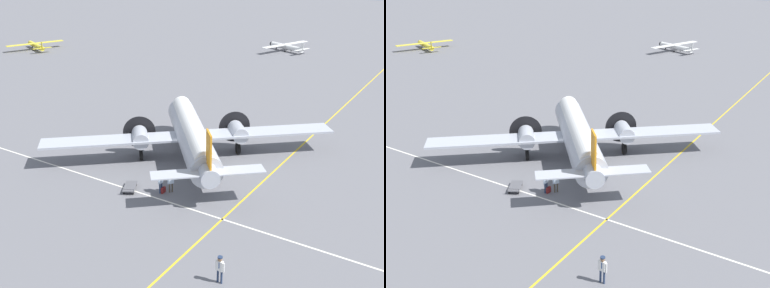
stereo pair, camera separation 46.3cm
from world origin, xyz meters
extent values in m
plane|color=slate|center=(0.00, 0.00, 0.00)|extent=(300.00, 300.00, 0.00)
cube|color=gold|center=(0.00, -7.24, 0.00)|extent=(120.00, 0.16, 0.01)
cube|color=silver|center=(-7.37, 0.00, 0.00)|extent=(0.16, 120.00, 0.01)
cylinder|color=#ADB2BC|center=(0.00, 0.00, 2.44)|extent=(13.14, 11.90, 2.67)
cylinder|color=white|center=(0.00, 0.00, 3.17)|extent=(12.06, 10.81, 1.87)
sphere|color=#ADB2BC|center=(5.70, 4.94, 2.44)|extent=(2.54, 2.54, 2.54)
cylinder|color=#ADB2BC|center=(-5.70, -4.94, 2.57)|extent=(3.19, 3.04, 1.47)
cube|color=orange|center=(-6.11, -5.30, 4.44)|extent=(1.34, 1.19, 3.07)
cube|color=#ADB2BC|center=(-5.97, -5.18, 2.70)|extent=(6.79, 7.51, 0.10)
cube|color=#ADB2BC|center=(0.83, 0.72, 2.10)|extent=(19.56, 22.03, 0.20)
cylinder|color=#ADB2BC|center=(-1.99, 4.37, 2.12)|extent=(2.91, 2.80, 1.47)
cylinder|color=black|center=(-0.92, 5.30, 2.12)|extent=(2.05, 2.36, 3.08)
sphere|color=black|center=(-0.82, 5.38, 2.12)|extent=(0.51, 0.51, 0.51)
cylinder|color=#ADB2BC|center=(4.05, -2.59, 2.12)|extent=(2.91, 2.80, 1.47)
cylinder|color=black|center=(5.12, -1.66, 2.12)|extent=(2.05, 2.36, 3.08)
sphere|color=black|center=(5.21, -1.57, 2.12)|extent=(0.51, 0.51, 0.51)
cylinder|color=#4C4C51|center=(-2.18, 4.20, 1.04)|extent=(0.18, 0.18, 0.98)
cylinder|color=black|center=(-2.18, 4.20, 0.55)|extent=(1.03, 0.95, 1.10)
cylinder|color=#4C4C51|center=(3.85, -2.76, 1.04)|extent=(0.18, 0.18, 0.98)
cylinder|color=black|center=(3.85, -2.76, 0.55)|extent=(1.03, 0.95, 1.10)
cylinder|color=#4C4C51|center=(4.45, 3.86, 0.79)|extent=(0.14, 0.14, 0.88)
cylinder|color=black|center=(4.45, 3.86, 0.35)|extent=(0.65, 0.59, 0.70)
cylinder|color=navy|center=(-13.67, -10.64, 0.44)|extent=(0.13, 0.13, 0.87)
cylinder|color=navy|center=(-13.66, -10.39, 0.44)|extent=(0.13, 0.13, 0.87)
cube|color=white|center=(-13.67, -10.52, 1.20)|extent=(0.22, 0.43, 0.65)
sphere|color=#8C6647|center=(-13.67, -10.52, 1.67)|extent=(0.29, 0.29, 0.29)
cylinder|color=white|center=(-13.68, -10.78, 1.16)|extent=(0.10, 0.10, 0.62)
cylinder|color=white|center=(-13.65, -10.26, 1.16)|extent=(0.10, 0.10, 0.62)
cube|color=navy|center=(-13.77, -10.51, 1.28)|extent=(0.01, 0.05, 0.42)
cylinder|color=navy|center=(-13.67, -10.52, 1.80)|extent=(0.32, 0.32, 0.07)
cylinder|color=navy|center=(-6.57, -1.09, 0.44)|extent=(0.13, 0.13, 0.88)
cylinder|color=navy|center=(-6.31, -1.08, 0.44)|extent=(0.13, 0.13, 0.88)
cube|color=silver|center=(-6.44, -1.09, 1.22)|extent=(0.43, 0.22, 0.66)
sphere|color=#8C6647|center=(-6.44, -1.09, 1.69)|extent=(0.29, 0.29, 0.29)
cylinder|color=silver|center=(-6.71, -1.10, 1.18)|extent=(0.10, 0.10, 0.63)
cylinder|color=silver|center=(-6.18, -1.08, 1.18)|extent=(0.10, 0.10, 0.63)
cylinder|color=#473D2D|center=(-6.02, -1.65, 0.39)|extent=(0.11, 0.11, 0.78)
cylinder|color=#473D2D|center=(-5.84, -1.79, 0.39)|extent=(0.11, 0.11, 0.78)
cube|color=silver|center=(-5.93, -1.72, 1.07)|extent=(0.41, 0.37, 0.59)
sphere|color=#8C6647|center=(-5.93, -1.72, 1.50)|extent=(0.26, 0.26, 0.26)
cylinder|color=silver|center=(-6.12, -1.58, 1.04)|extent=(0.09, 0.09, 0.56)
cylinder|color=silver|center=(-5.75, -1.86, 1.04)|extent=(0.09, 0.09, 0.56)
cube|color=maroon|center=(-6.33, -1.25, 0.23)|extent=(0.47, 0.17, 0.47)
cube|color=#551515|center=(-6.33, -1.25, 0.50)|extent=(0.17, 0.12, 0.02)
cube|color=#56565B|center=(-7.36, 1.33, 0.30)|extent=(2.19, 1.80, 0.04)
cube|color=#56565B|center=(-8.20, 0.87, 0.54)|extent=(0.50, 0.86, 0.04)
cylinder|color=#56565B|center=(-8.42, 1.26, 0.43)|extent=(0.04, 0.04, 0.22)
cylinder|color=#56565B|center=(-7.98, 0.47, 0.43)|extent=(0.04, 0.04, 0.22)
cylinder|color=black|center=(-6.89, 2.03, 0.14)|extent=(0.27, 0.19, 0.28)
cylinder|color=black|center=(-6.52, 1.36, 0.14)|extent=(0.27, 0.19, 0.28)
cylinder|color=black|center=(-8.20, 1.30, 0.14)|extent=(0.27, 0.19, 0.28)
cylinder|color=black|center=(-7.83, 0.63, 0.14)|extent=(0.27, 0.19, 0.28)
cylinder|color=white|center=(51.02, 11.21, 0.81)|extent=(3.59, 7.30, 0.91)
sphere|color=black|center=(52.45, 14.85, 0.81)|extent=(0.82, 0.82, 0.82)
cube|color=white|center=(51.17, 11.60, 1.22)|extent=(10.87, 5.20, 0.08)
cube|color=white|center=(49.68, 7.80, 1.54)|extent=(0.30, 0.64, 1.19)
cube|color=white|center=(49.68, 7.80, 0.94)|extent=(3.62, 1.88, 0.04)
cylinder|color=black|center=(51.99, 13.68, 0.14)|extent=(0.18, 0.29, 0.28)
cylinder|color=#4C4C51|center=(51.99, 13.68, 0.24)|extent=(0.06, 0.06, 0.21)
cylinder|color=black|center=(50.09, 11.13, 0.14)|extent=(0.18, 0.29, 0.28)
cylinder|color=#4C4C51|center=(50.09, 11.13, 0.24)|extent=(0.06, 0.06, 0.21)
cylinder|color=black|center=(51.64, 10.52, 0.14)|extent=(0.18, 0.29, 0.28)
cylinder|color=#4C4C51|center=(51.64, 10.52, 0.24)|extent=(0.06, 0.06, 0.21)
cylinder|color=yellow|center=(27.05, 51.75, 0.79)|extent=(3.63, 6.90, 0.87)
sphere|color=black|center=(28.53, 55.17, 0.79)|extent=(0.79, 0.79, 0.79)
cube|color=yellow|center=(27.21, 52.11, 1.18)|extent=(10.28, 5.27, 0.08)
cube|color=yellow|center=(25.67, 48.54, 1.48)|extent=(0.31, 0.61, 1.13)
cube|color=yellow|center=(25.67, 48.54, 0.92)|extent=(3.43, 1.89, 0.04)
cylinder|color=black|center=(28.06, 54.08, 0.14)|extent=(0.18, 0.29, 0.28)
cylinder|color=#4C4C51|center=(28.06, 54.08, 0.24)|extent=(0.06, 0.06, 0.21)
cylinder|color=black|center=(26.17, 51.70, 0.14)|extent=(0.18, 0.29, 0.28)
cylinder|color=#4C4C51|center=(26.17, 51.70, 0.24)|extent=(0.06, 0.06, 0.21)
cylinder|color=black|center=(27.63, 51.07, 0.14)|extent=(0.18, 0.29, 0.28)
cylinder|color=#4C4C51|center=(27.63, 51.07, 0.24)|extent=(0.06, 0.06, 0.21)
camera|label=1|loc=(-34.10, -21.44, 18.53)|focal=45.00mm
camera|label=2|loc=(-33.85, -21.83, 18.53)|focal=45.00mm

